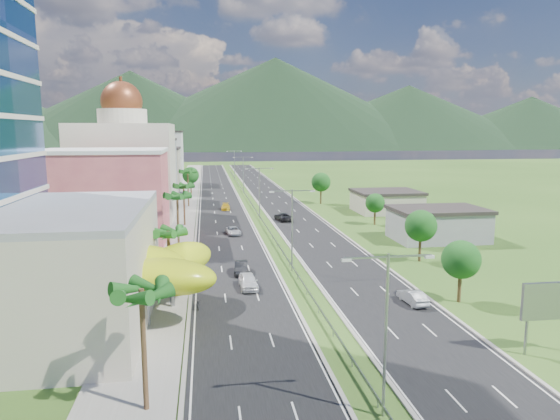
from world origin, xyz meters
name	(u,v)px	position (x,y,z in m)	size (l,w,h in m)	color
ground	(307,294)	(0.00, 0.00, 0.00)	(500.00, 500.00, 0.00)	#2D5119
road_left	(219,196)	(-7.50, 90.00, 0.02)	(11.00, 260.00, 0.04)	black
road_right	(270,195)	(7.50, 90.00, 0.02)	(11.00, 260.00, 0.04)	black
sidewalk_left	(186,196)	(-17.00, 90.00, 0.06)	(7.00, 260.00, 0.12)	gray
median_guardrail	(250,202)	(0.00, 71.99, 0.62)	(0.10, 216.06, 0.76)	gray
streetlight_median_a	(386,318)	(0.00, -25.00, 6.75)	(6.04, 0.25, 11.00)	gray
streetlight_median_b	(292,221)	(0.00, 10.00, 6.75)	(6.04, 0.25, 11.00)	gray
streetlight_median_c	(259,187)	(0.00, 50.00, 6.75)	(6.04, 0.25, 11.00)	gray
streetlight_median_d	(243,171)	(0.00, 95.00, 6.75)	(6.04, 0.25, 11.00)	gray
streetlight_median_e	(234,162)	(0.00, 140.00, 6.75)	(6.04, 0.25, 11.00)	gray
lime_canopy	(119,269)	(-20.00, -4.00, 4.99)	(18.00, 15.00, 7.40)	#BBCF14
pink_shophouse	(104,198)	(-28.00, 32.00, 7.50)	(20.00, 15.00, 15.00)	#B74B58
domed_building	(125,165)	(-28.00, 55.00, 11.35)	(20.00, 20.00, 28.70)	beige
midrise_grey	(144,172)	(-27.00, 80.00, 8.00)	(16.00, 15.00, 16.00)	gray
midrise_beige	(153,171)	(-27.00, 102.00, 6.50)	(16.00, 15.00, 13.00)	#B3AC94
midrise_white	(159,158)	(-27.00, 125.00, 9.00)	(16.00, 15.00, 18.00)	silver
billboard	(551,303)	(17.00, -18.00, 4.42)	(5.20, 0.35, 6.20)	gray
shed_near	(438,226)	(28.00, 25.00, 2.50)	(15.00, 10.00, 5.00)	gray
shed_far	(386,202)	(30.00, 55.00, 2.20)	(14.00, 12.00, 4.40)	#B3AC94
palm_tree_a	(141,296)	(-15.50, -22.00, 8.02)	(3.60, 3.60, 9.10)	#47301C
palm_tree_b	(168,235)	(-15.50, 2.00, 7.06)	(3.60, 3.60, 8.10)	#47301C
palm_tree_c	(177,198)	(-15.50, 22.00, 8.50)	(3.60, 3.60, 9.60)	#47301C
palm_tree_d	(184,188)	(-15.50, 45.00, 7.54)	(3.60, 3.60, 8.60)	#47301C
palm_tree_e	(188,173)	(-15.50, 70.00, 8.31)	(3.60, 3.60, 9.40)	#47301C
leafy_tree_lfar	(191,175)	(-15.50, 95.00, 5.58)	(4.90, 4.90, 8.05)	#47301C
leafy_tree_ra	(461,260)	(16.00, -5.00, 4.78)	(4.20, 4.20, 6.90)	#47301C
leafy_tree_rb	(421,226)	(19.00, 12.00, 5.18)	(4.55, 4.55, 7.47)	#47301C
leafy_tree_rc	(375,203)	(22.00, 40.00, 4.37)	(3.85, 3.85, 6.33)	#47301C
leafy_tree_rd	(321,182)	(18.00, 70.00, 5.58)	(4.90, 4.90, 8.05)	#47301C
mountain_ridge	(276,149)	(60.00, 450.00, 0.00)	(860.00, 140.00, 90.00)	black
car_white_near_left	(248,281)	(-6.46, 3.15, 0.90)	(2.03, 5.04, 1.72)	white
car_dark_left	(241,268)	(-6.86, 9.57, 0.81)	(1.64, 4.69, 1.55)	black
car_silver_mid_left	(233,231)	(-6.47, 34.47, 0.73)	(2.30, 4.98, 1.38)	#AEB2B6
car_yellow_far_left	(226,207)	(-6.66, 63.35, 0.75)	(1.99, 4.90, 1.42)	gold
car_silver_right	(413,297)	(10.72, -4.83, 0.79)	(1.59, 4.57, 1.50)	#95989C
car_dark_far_right	(283,217)	(4.64, 47.18, 0.84)	(2.65, 5.75, 1.60)	black
motorcycle	(198,302)	(-12.30, -2.92, 0.71)	(0.63, 2.10, 1.34)	black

